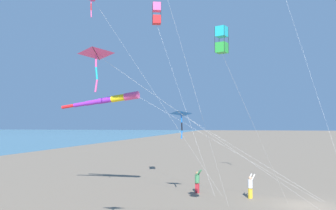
# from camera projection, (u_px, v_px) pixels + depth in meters

# --- Properties ---
(ground_plane) EXTENTS (600.00, 600.00, 0.00)m
(ground_plane) POSITION_uv_depth(u_px,v_px,m) (306.00, 206.00, 23.32)
(ground_plane) COLOR #756654
(person_adult_flyer) EXTENTS (0.63, 0.62, 1.76)m
(person_adult_flyer) POSITION_uv_depth(u_px,v_px,m) (250.00, 185.00, 25.76)
(person_adult_flyer) COLOR gold
(person_adult_flyer) RESTS_ON ground_plane
(person_child_green_jacket) EXTENTS (0.61, 0.50, 1.84)m
(person_child_green_jacket) POSITION_uv_depth(u_px,v_px,m) (197.00, 180.00, 27.81)
(person_child_green_jacket) COLOR #B72833
(person_child_green_jacket) RESTS_ON ground_plane
(kite_windsock_long_streamer_right) EXTENTS (20.62, 1.43, 8.07)m
(kite_windsock_long_streamer_right) POSITION_uv_depth(u_px,v_px,m) (110.00, 100.00, 29.21)
(kite_windsock_long_streamer_right) COLOR #EF4C93
(kite_windsock_long_streamer_right) RESTS_ON ground_plane
(kite_box_rainbow_low_near) EXTENTS (5.22, 1.56, 15.38)m
(kite_box_rainbow_low_near) POSITION_uv_depth(u_px,v_px,m) (157.00, 14.00, 29.08)
(kite_box_rainbow_low_near) COLOR #EF4C93
(kite_box_rainbow_low_near) RESTS_ON ground_plane
(kite_delta_purple_drifting) EXTENTS (10.69, 1.73, 6.46)m
(kite_delta_purple_drifting) POSITION_uv_depth(u_px,v_px,m) (182.00, 114.00, 25.99)
(kite_delta_purple_drifting) COLOR blue
(kite_delta_purple_drifting) RESTS_ON ground_plane
(kite_delta_white_trailing) EXTENTS (11.13, 10.44, 8.52)m
(kite_delta_white_trailing) POSITION_uv_depth(u_px,v_px,m) (98.00, 55.00, 14.41)
(kite_delta_white_trailing) COLOR #EF4C93
(kite_delta_white_trailing) RESTS_ON ground_plane
(kite_box_teal_far_right) EXTENTS (4.20, 8.81, 10.22)m
(kite_box_teal_far_right) POSITION_uv_depth(u_px,v_px,m) (222.00, 40.00, 17.46)
(kite_box_teal_far_right) COLOR #1EB7C6
(kite_box_teal_far_right) RESTS_ON ground_plane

